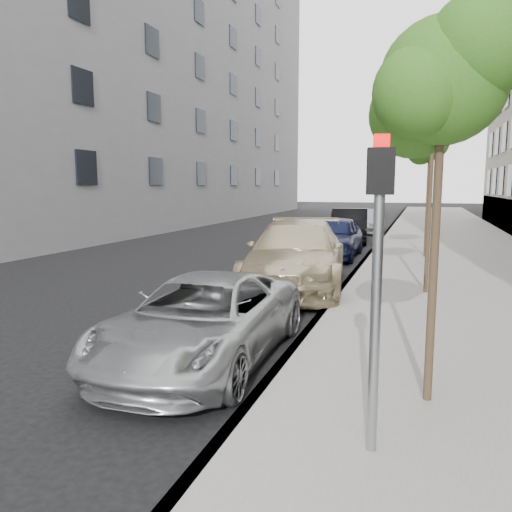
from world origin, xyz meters
The scene contains 12 objects.
ground centered at (0.00, 0.00, 0.00)m, with size 160.00×160.00×0.00m, color black.
sidewalk centered at (4.30, 24.00, 0.07)m, with size 6.40×72.00×0.14m, color gray.
curb centered at (1.18, 24.00, 0.07)m, with size 0.15×72.00×0.14m, color #9E9B93.
tree_near centered at (3.23, 1.50, 3.86)m, with size 1.74×1.54×4.58m.
tree_mid centered at (3.23, 8.00, 4.54)m, with size 1.53×1.33×5.17m.
tree_far centered at (3.23, 14.50, 4.26)m, with size 1.69×1.49×4.96m.
signal_pole centered at (2.67, 0.10, 2.04)m, with size 0.27×0.22×3.03m.
minivan centered at (-0.10, 2.25, 0.66)m, with size 2.18×4.72×1.31m, color #A9ACAE.
suv centered at (-0.10, 8.25, 0.88)m, with size 2.48×6.10×1.77m, color #C8B78E.
sedan_blue centered at (-0.10, 14.25, 0.79)m, with size 1.86×4.61×1.57m, color black.
sedan_black centered at (-0.29, 19.74, 0.80)m, with size 1.70×4.88×1.61m, color black.
sedan_rear centered at (-0.10, 25.09, 0.67)m, with size 1.88×4.63×1.34m, color #AEB0B6.
Camera 1 is at (3.05, -4.61, 2.71)m, focal length 35.00 mm.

